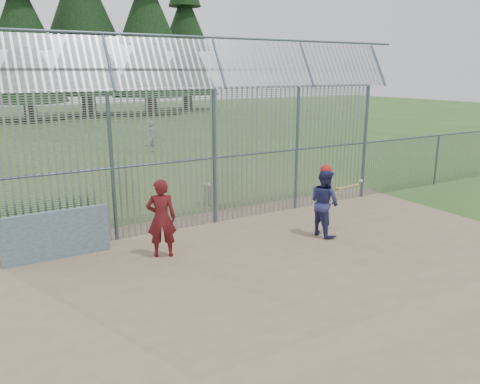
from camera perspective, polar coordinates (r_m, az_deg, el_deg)
ground at (r=11.41m, az=5.09°, el=-8.53°), size 120.00×120.00×0.00m
dirt_infield at (r=11.04m, az=6.60°, el=-9.33°), size 14.00×10.00×0.02m
dugout_wall at (r=12.17m, az=-21.44°, el=-4.90°), size 2.50×0.12×1.20m
batter at (r=13.05m, az=10.24°, el=-1.27°), size 0.76×0.95×1.87m
onlooker at (r=11.52m, az=-9.56°, el=-3.17°), size 0.83×0.68×1.95m
bg_kid_standing at (r=29.24m, az=-10.77°, el=7.04°), size 0.80×0.55×1.58m
bg_kid_seated at (r=27.19m, az=-10.46°, el=5.73°), size 0.53×0.32×0.85m
batting_gear at (r=12.92m, az=10.86°, el=2.34°), size 1.58×0.38×0.72m
trash_can at (r=16.02m, az=-3.54°, el=-0.26°), size 0.56×0.56×0.82m
backstop_fence at (r=14.51m, az=3.37°, el=6.18°), size 20.09×0.81×5.30m
conifer_row at (r=51.10m, az=-22.27°, el=20.66°), size 38.48×12.26×20.20m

